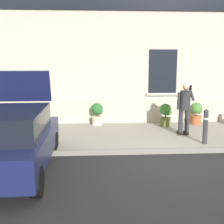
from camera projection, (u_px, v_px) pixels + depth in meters
The scene contains 11 objects.
ground_plane at pixel (173, 165), 7.40m from camera, with size 80.00×80.00×0.00m, color #232326.
sidewalk at pixel (151, 135), 10.14m from camera, with size 24.00×3.60×0.15m, color #99968E.
curb_edge at pixel (164, 151), 8.31m from camera, with size 24.00×0.12×0.15m, color gray.
building_facade at pixel (142, 33), 11.97m from camera, with size 24.00×1.52×7.50m.
hatchback_car_navy at pixel (12, 139), 6.81m from camera, with size 1.85×4.09×2.34m.
bollard_near_person at pixel (205, 125), 8.69m from camera, with size 0.15×0.15×1.04m.
person_on_phone at pixel (185, 105), 9.65m from camera, with size 0.51×0.47×1.75m.
planter_charcoal at pixel (27, 116), 10.81m from camera, with size 0.44×0.44×0.86m.
planter_cream at pixel (97, 113), 11.32m from camera, with size 0.44×0.44×0.86m.
planter_olive at pixel (166, 114), 11.12m from camera, with size 0.44×0.44×0.86m.
planter_terracotta at pixel (196, 113), 11.47m from camera, with size 0.44×0.44×0.86m.
Camera 1 is at (-1.97, -6.96, 2.57)m, focal length 46.98 mm.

